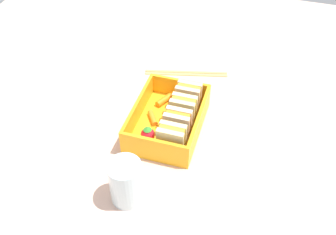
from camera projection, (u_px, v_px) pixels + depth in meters
The scene contains 12 objects.
ground_plane at pixel (168, 131), 72.23cm from camera, with size 120.00×120.00×2.00cm, color beige.
bento_tray at pixel (168, 125), 71.11cm from camera, with size 17.21×12.37×1.20cm, color #F4A61C.
bento_rim at pixel (168, 115), 69.26cm from camera, with size 17.21×12.37×4.09cm.
sandwich_left at pixel (188, 96), 72.35cm from camera, with size 2.92×4.76×5.15cm.
sandwich_center_left at pixel (183, 109), 69.72cm from camera, with size 2.92×4.76×5.15cm.
sandwich_center at pixel (178, 123), 67.08cm from camera, with size 2.92×4.76×5.15cm.
sandwich_center_right at pixel (172, 138), 64.44cm from camera, with size 2.92×4.76×5.15cm.
carrot_stick_far_left at pixel (164, 100), 74.45cm from camera, with size 1.24×1.24×3.75cm, color orange.
carrot_stick_left at pixel (153, 117), 71.07cm from camera, with size 1.08×1.08×3.52cm, color orange.
strawberry_far_left at pixel (148, 134), 66.74cm from camera, with size 2.55×2.55×3.15cm.
chopstick_pair at pixel (186, 72), 83.26cm from camera, with size 6.00×18.12×0.70cm.
drinking_glass at pixel (126, 182), 57.60cm from camera, with size 5.28×5.28×8.02cm, color silver.
Camera 1 is at (47.63, 14.33, 51.44)cm, focal length 40.00 mm.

